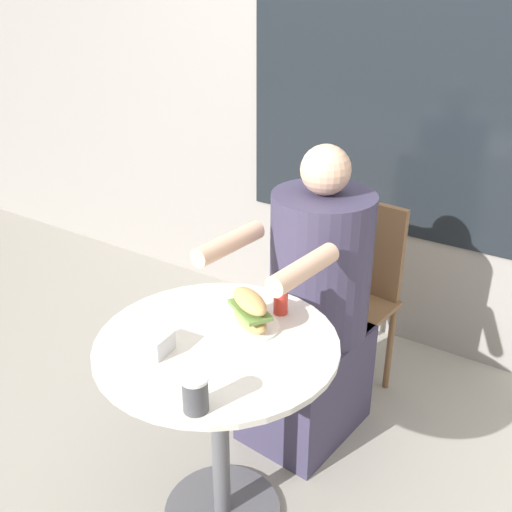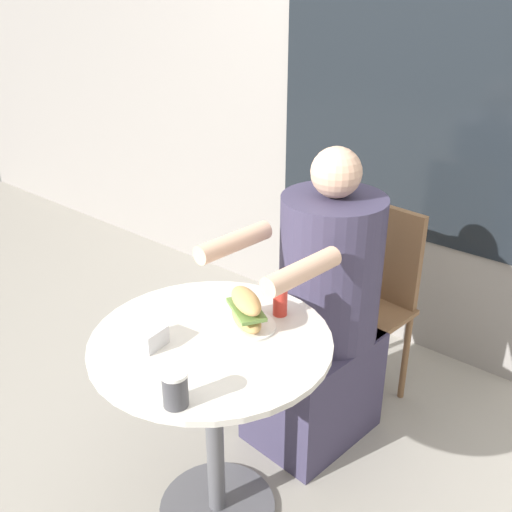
% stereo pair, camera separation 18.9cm
% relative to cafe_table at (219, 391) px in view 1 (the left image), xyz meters
% --- Properties ---
extents(ground_plane, '(8.00, 8.00, 0.00)m').
position_rel_cafe_table_xyz_m(ground_plane, '(0.00, 0.00, -0.53)').
color(ground_plane, gray).
extents(storefront_wall, '(8.00, 0.09, 2.80)m').
position_rel_cafe_table_xyz_m(storefront_wall, '(0.00, 1.45, 0.87)').
color(storefront_wall, gray).
rests_on(storefront_wall, ground_plane).
extents(cafe_table, '(0.75, 0.75, 0.72)m').
position_rel_cafe_table_xyz_m(cafe_table, '(0.00, 0.00, 0.00)').
color(cafe_table, beige).
rests_on(cafe_table, ground_plane).
extents(diner_chair, '(0.41, 0.41, 0.87)m').
position_rel_cafe_table_xyz_m(diner_chair, '(0.04, 0.93, -0.01)').
color(diner_chair, brown).
rests_on(diner_chair, ground_plane).
extents(seated_diner, '(0.43, 0.71, 1.20)m').
position_rel_cafe_table_xyz_m(seated_diner, '(0.03, 0.58, -0.02)').
color(seated_diner, '#38334C').
rests_on(seated_diner, ground_plane).
extents(sandwich_on_plate, '(0.19, 0.19, 0.12)m').
position_rel_cafe_table_xyz_m(sandwich_on_plate, '(0.04, 0.12, 0.25)').
color(sandwich_on_plate, white).
rests_on(sandwich_on_plate, cafe_table).
extents(drink_cup, '(0.07, 0.07, 0.10)m').
position_rel_cafe_table_xyz_m(drink_cup, '(0.14, -0.28, 0.24)').
color(drink_cup, '#424247').
rests_on(drink_cup, cafe_table).
extents(napkin_box, '(0.10, 0.10, 0.06)m').
position_rel_cafe_table_xyz_m(napkin_box, '(-0.12, -0.14, 0.22)').
color(napkin_box, silver).
rests_on(napkin_box, cafe_table).
extents(condiment_bottle, '(0.05, 0.05, 0.15)m').
position_rel_cafe_table_xyz_m(condiment_bottle, '(0.08, 0.25, 0.26)').
color(condiment_bottle, red).
rests_on(condiment_bottle, cafe_table).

